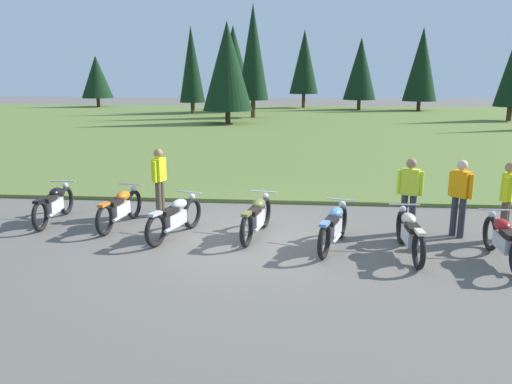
% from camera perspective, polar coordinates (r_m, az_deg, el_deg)
% --- Properties ---
extents(ground_plane, '(140.00, 140.00, 0.00)m').
position_cam_1_polar(ground_plane, '(10.59, -0.29, -5.48)').
color(ground_plane, '#605B54').
extents(grass_moorland, '(80.00, 44.00, 0.10)m').
position_cam_1_polar(grass_moorland, '(35.25, 3.54, 7.66)').
color(grass_moorland, '#5B7033').
rests_on(grass_moorland, ground).
extents(forest_treeline, '(45.59, 28.76, 8.93)m').
position_cam_1_polar(forest_treeline, '(44.18, 7.67, 14.22)').
color(forest_treeline, '#47331E').
rests_on(forest_treeline, ground).
extents(motorcycle_black, '(0.62, 2.10, 0.88)m').
position_cam_1_polar(motorcycle_black, '(12.68, -22.07, -1.27)').
color(motorcycle_black, black).
rests_on(motorcycle_black, ground).
extents(motorcycle_orange, '(0.62, 2.09, 0.88)m').
position_cam_1_polar(motorcycle_orange, '(11.84, -15.24, -1.74)').
color(motorcycle_orange, black).
rests_on(motorcycle_orange, ground).
extents(motorcycle_silver, '(0.88, 2.02, 0.88)m').
position_cam_1_polar(motorcycle_silver, '(10.81, -9.20, -2.84)').
color(motorcycle_silver, black).
rests_on(motorcycle_silver, ground).
extents(motorcycle_olive, '(0.68, 2.08, 0.88)m').
position_cam_1_polar(motorcycle_olive, '(10.70, 0.08, -2.83)').
color(motorcycle_olive, black).
rests_on(motorcycle_olive, ground).
extents(motorcycle_sky_blue, '(0.85, 2.03, 0.88)m').
position_cam_1_polar(motorcycle_sky_blue, '(10.14, 8.87, -3.91)').
color(motorcycle_sky_blue, black).
rests_on(motorcycle_sky_blue, ground).
extents(motorcycle_cream, '(0.62, 2.10, 0.88)m').
position_cam_1_polar(motorcycle_cream, '(10.03, 17.16, -4.54)').
color(motorcycle_cream, black).
rests_on(motorcycle_cream, ground).
extents(motorcycle_red, '(0.62, 2.10, 0.88)m').
position_cam_1_polar(motorcycle_red, '(10.27, 26.47, -4.95)').
color(motorcycle_red, black).
rests_on(motorcycle_red, ground).
extents(rider_checking_bike, '(0.41, 0.43, 1.67)m').
position_cam_1_polar(rider_checking_bike, '(11.40, 22.26, -0.19)').
color(rider_checking_bike, '#2D2D38').
rests_on(rider_checking_bike, ground).
extents(rider_in_hivis_vest, '(0.28, 0.54, 1.67)m').
position_cam_1_polar(rider_in_hivis_vest, '(12.41, -10.99, 1.58)').
color(rider_in_hivis_vest, '#4C4233').
rests_on(rider_in_hivis_vest, ground).
extents(rider_with_back_turned, '(0.52, 0.33, 1.67)m').
position_cam_1_polar(rider_with_back_turned, '(11.26, 17.13, 0.06)').
color(rider_with_back_turned, '#2D2D38').
rests_on(rider_with_back_turned, ground).
extents(rider_near_row_end, '(0.38, 0.48, 1.67)m').
position_cam_1_polar(rider_near_row_end, '(11.53, 26.76, -0.48)').
color(rider_near_row_end, '#4C4233').
rests_on(rider_near_row_end, ground).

